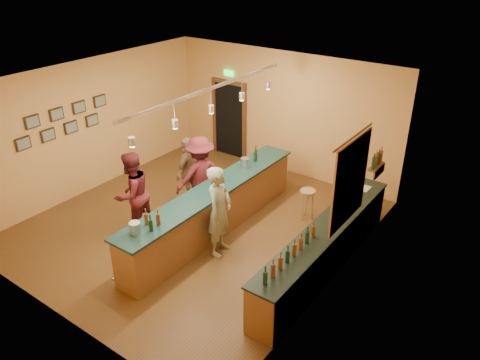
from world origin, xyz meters
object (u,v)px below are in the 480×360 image
Objects in this scene: bar_stool at (308,196)px; customer_c at (200,175)px; bartender at (219,211)px; back_counter at (324,248)px; customer_a at (132,194)px; customer_b at (189,170)px; tasting_bar at (214,207)px.

customer_c is at bearing -153.12° from bar_stool.
back_counter is at bearing -84.28° from bartender.
back_counter is 3.32m from customer_c.
back_counter is 2.49× the size of customer_a.
bar_stool is at bearing 128.39° from back_counter.
bartender is 1.15× the size of customer_b.
back_counter is 4.05m from customer_a.
tasting_bar is 0.82m from bartender.
customer_b is (-3.78, 0.53, 0.32)m from back_counter.
tasting_bar is 2.80× the size of customer_c.
bartender reaches higher than tasting_bar.
customer_a is 1.61m from customer_c.
customer_a is 1.69m from customer_b.
bar_stool is (1.35, 1.61, -0.04)m from tasting_bar.
bar_stool is at bearing -34.64° from bartender.
tasting_bar is at bearing -175.83° from back_counter.
customer_b is at bearing -161.26° from bar_stool.
bartender is 1.03× the size of customer_c.
bartender is 1.98m from customer_a.
customer_c is (0.50, -0.19, 0.10)m from customer_b.
bartender is at bearing -160.27° from back_counter.
customer_b reaches higher than bar_stool.
customer_b is at bearing 42.45° from bartender.
customer_a is (-3.86, -1.16, 0.43)m from back_counter.
back_counter is at bearing -51.61° from bar_stool.
customer_b is at bearing 176.39° from customer_a.
bartender is 2.30m from bar_stool.
customer_b is at bearing -87.65° from customer_c.
customer_a is 1.00× the size of customer_c.
back_counter reaches higher than bar_stool.
bartender is at bearing 102.49° from customer_a.
customer_c is (-1.34, 1.04, -0.02)m from bartender.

